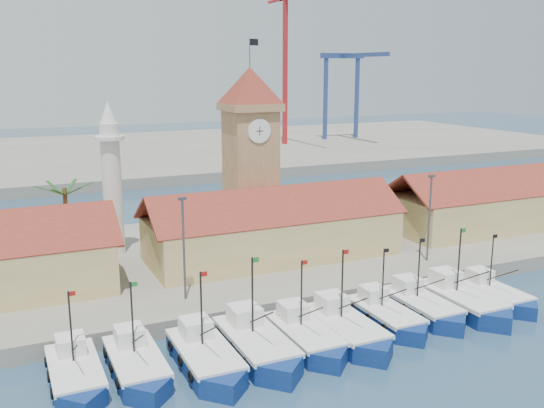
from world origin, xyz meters
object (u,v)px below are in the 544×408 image
boat_5 (347,331)px  clock_tower (250,152)px  minaret (112,178)px  boat_0 (76,376)px

boat_5 → clock_tower: clock_tower is taller
clock_tower → minaret: 15.30m
boat_0 → boat_5: (20.41, -1.52, 0.08)m
clock_tower → minaret: bearing=172.4°
boat_5 → clock_tower: (1.85, 24.14, 11.17)m
boat_5 → minaret: size_ratio=0.62×
boat_0 → boat_5: 20.46m
boat_5 → clock_tower: size_ratio=0.44×
boat_0 → clock_tower: clock_tower is taller
boat_0 → clock_tower: 33.67m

